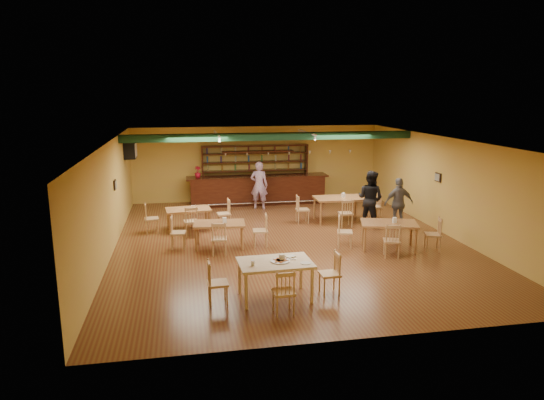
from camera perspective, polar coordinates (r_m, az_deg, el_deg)
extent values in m
plane|color=brown|center=(14.65, 1.89, -4.84)|extent=(12.00, 12.00, 0.00)
cube|color=black|center=(16.80, -0.08, 7.38)|extent=(10.00, 0.30, 0.25)
cube|color=silver|center=(17.17, -6.42, 7.65)|extent=(0.05, 2.50, 0.05)
cube|color=silver|center=(17.68, 4.08, 7.83)|extent=(0.05, 2.50, 0.05)
cube|color=silver|center=(18.07, -16.14, 5.59)|extent=(0.34, 0.70, 0.48)
cube|color=black|center=(15.03, -17.77, 1.69)|extent=(0.04, 0.34, 0.28)
cube|color=black|center=(16.47, 18.72, 2.52)|extent=(0.04, 0.34, 0.28)
cube|color=black|center=(19.41, -1.66, 1.18)|extent=(5.56, 0.85, 1.13)
cube|color=black|center=(19.92, -1.95, 3.15)|extent=(4.30, 0.40, 2.28)
imported|color=#A50F23|center=(19.06, -8.63, 3.23)|extent=(0.31, 0.31, 0.44)
cube|color=olive|center=(15.99, -9.66, -2.22)|extent=(1.48, 0.98, 0.70)
cube|color=olive|center=(17.00, 7.76, -1.06)|extent=(1.67, 1.02, 0.83)
cube|color=olive|center=(14.11, -6.12, -4.05)|extent=(1.51, 0.99, 0.72)
cube|color=olive|center=(14.26, 13.36, -4.04)|extent=(1.74, 1.32, 0.77)
cube|color=#D2B48D|center=(10.62, 0.35, -9.28)|extent=(1.59, 1.06, 0.83)
cylinder|color=silver|center=(10.49, 0.96, -7.09)|extent=(0.51, 0.51, 0.01)
cylinder|color=#EAE5C6|center=(10.22, -2.24, -7.35)|extent=(0.08, 0.08, 0.11)
cube|color=white|center=(10.75, 2.18, -6.57)|extent=(0.25, 0.22, 0.03)
cube|color=silver|center=(10.57, 1.79, -6.89)|extent=(0.33, 0.16, 0.00)
cylinder|color=white|center=(10.39, 3.92, -7.32)|extent=(0.23, 0.23, 0.01)
imported|color=#844597|center=(18.53, -1.51, 1.72)|extent=(0.76, 0.61, 1.81)
imported|color=black|center=(16.43, 11.33, 0.16)|extent=(1.12, 1.14, 1.85)
imported|color=slate|center=(16.40, 14.50, -0.36)|extent=(0.97, 0.41, 1.66)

